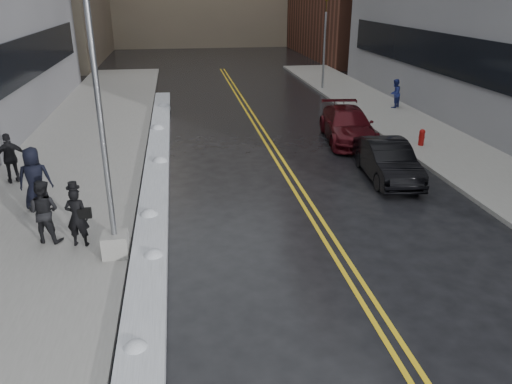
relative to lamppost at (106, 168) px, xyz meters
name	(u,v)px	position (x,y,z in m)	size (l,w,h in m)	color
ground	(254,291)	(3.30, -2.00, -2.53)	(160.00, 160.00, 0.00)	black
sidewalk_west	(74,164)	(-2.45, 8.00, -2.46)	(5.50, 50.00, 0.15)	gray
sidewalk_east	(442,146)	(13.30, 8.00, -2.46)	(4.00, 50.00, 0.15)	gray
lane_line_left	(273,156)	(5.65, 8.00, -2.53)	(0.12, 50.00, 0.01)	gold
lane_line_right	(280,155)	(5.95, 8.00, -2.53)	(0.12, 50.00, 0.01)	gold
snow_ridge	(156,174)	(0.85, 6.00, -2.36)	(0.90, 30.00, 0.34)	silver
lamppost	(106,168)	(0.00, 0.00, 0.00)	(0.65, 0.65, 7.62)	gray
fire_hydrant	(422,136)	(12.30, 8.00, -1.98)	(0.26, 0.26, 0.73)	maroon
traffic_signal	(325,39)	(11.80, 22.00, 0.87)	(0.16, 0.20, 6.00)	gray
pedestrian_fedora	(77,217)	(-1.00, 0.70, -1.56)	(0.60, 0.40, 1.65)	black
pedestrian_b	(44,211)	(-1.92, 1.10, -1.50)	(0.86, 0.67, 1.77)	black
pedestrian_c	(35,179)	(-2.68, 3.38, -1.38)	(0.98, 0.64, 2.00)	black
pedestrian_d	(11,158)	(-4.13, 5.99, -1.49)	(1.05, 0.44, 1.79)	black
pedestrian_east	(395,93)	(14.19, 15.37, -1.57)	(0.80, 0.62, 1.64)	navy
car_black	(387,160)	(9.29, 4.65, -1.82)	(1.50, 4.30, 1.42)	black
car_maroon	(348,125)	(9.46, 9.67, -1.79)	(2.09, 5.14, 1.49)	#400A10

